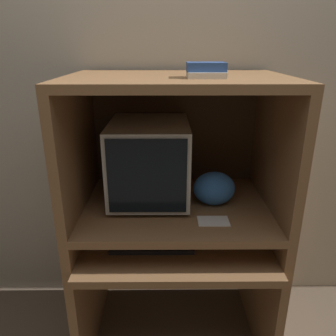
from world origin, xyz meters
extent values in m
cube|color=#B2A893|center=(0.00, 0.73, 1.30)|extent=(6.00, 0.06, 2.60)
cube|color=brown|center=(-0.46, 0.33, 0.33)|extent=(0.04, 0.67, 0.66)
cube|color=brown|center=(0.46, 0.33, 0.33)|extent=(0.04, 0.67, 0.66)
cube|color=brown|center=(0.00, 0.19, 0.64)|extent=(0.87, 0.48, 0.04)
cube|color=brown|center=(-0.46, 0.33, 0.74)|extent=(0.04, 0.67, 0.15)
cube|color=brown|center=(0.46, 0.33, 0.74)|extent=(0.04, 0.67, 0.15)
cube|color=brown|center=(0.00, 0.33, 0.79)|extent=(0.87, 0.67, 0.04)
cube|color=brown|center=(-0.46, 0.33, 1.11)|extent=(0.04, 0.67, 0.60)
cube|color=brown|center=(0.46, 0.33, 1.11)|extent=(0.04, 0.67, 0.60)
cube|color=brown|center=(0.00, 0.33, 1.40)|extent=(0.87, 0.67, 0.04)
cube|color=#48321E|center=(0.00, 0.65, 1.11)|extent=(0.87, 0.01, 0.60)
cylinder|color=beige|center=(-0.13, 0.40, 0.82)|extent=(0.21, 0.21, 0.02)
cube|color=beige|center=(-0.13, 0.40, 1.01)|extent=(0.37, 0.44, 0.37)
cube|color=black|center=(-0.13, 0.18, 1.01)|extent=(0.34, 0.01, 0.33)
cube|color=black|center=(-0.11, 0.20, 0.67)|extent=(0.38, 0.16, 0.02)
cube|color=#333335|center=(-0.11, 0.20, 0.68)|extent=(0.35, 0.13, 0.01)
ellipsoid|color=#B7B7B7|center=(0.14, 0.21, 0.68)|extent=(0.08, 0.05, 0.03)
ellipsoid|color=#336BB7|center=(0.18, 0.33, 0.89)|extent=(0.20, 0.15, 0.16)
cube|color=beige|center=(0.11, 0.23, 1.43)|extent=(0.15, 0.12, 0.02)
cube|color=navy|center=(0.11, 0.24, 1.45)|extent=(0.15, 0.11, 0.03)
cube|color=white|center=(0.16, 0.16, 0.81)|extent=(0.14, 0.09, 0.00)
camera|label=1|loc=(-0.05, -1.10, 1.53)|focal=35.00mm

